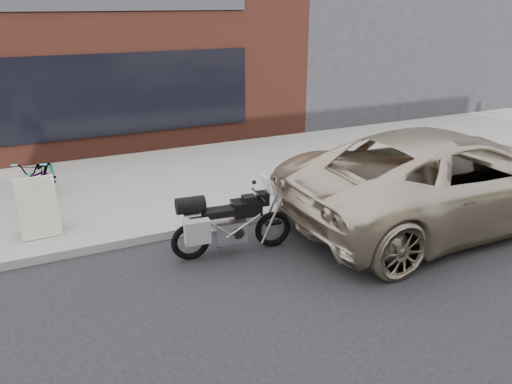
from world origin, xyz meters
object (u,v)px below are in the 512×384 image
object	(u,v)px
motorcycle	(225,223)
bicycle_front	(40,179)
minivan	(447,178)
sandwich_sign	(37,205)

from	to	relation	value
motorcycle	bicycle_front	distance (m)	4.15
bicycle_front	minivan	bearing A→B (deg)	-11.21
bicycle_front	sandwich_sign	xyz separation A→B (m)	(-0.12, -1.45, 0.02)
minivan	bicycle_front	xyz separation A→B (m)	(-6.72, 3.74, -0.23)
bicycle_front	sandwich_sign	distance (m)	1.45
motorcycle	minivan	xyz separation A→B (m)	(4.15, -0.49, 0.31)
minivan	motorcycle	bearing A→B (deg)	83.06
minivan	sandwich_sign	bearing A→B (deg)	71.19
bicycle_front	motorcycle	bearing A→B (deg)	-33.85
motorcycle	minivan	size ratio (longest dim) A/B	0.33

